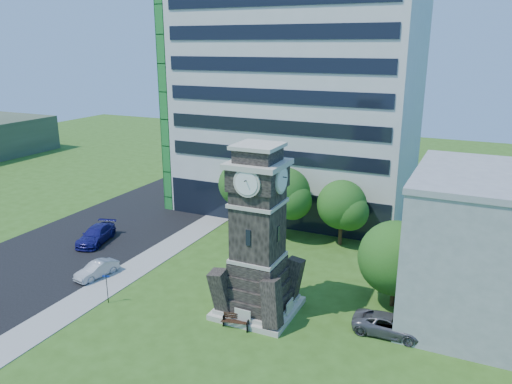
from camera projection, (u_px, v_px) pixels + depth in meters
The scene contains 14 objects.
ground at pixel (208, 314), 35.53m from camera, with size 160.00×160.00×0.00m, color #315317.
sidewalk at pixel (143, 263), 43.72m from camera, with size 3.00×70.00×0.06m, color gray.
street at pixel (70, 248), 47.17m from camera, with size 14.00×80.00×0.02m, color black.
clock_tower at pixel (258, 243), 34.55m from camera, with size 5.40×5.40×12.22m.
office_tall at pixel (297, 84), 55.23m from camera, with size 26.20×15.11×28.60m.
car_street_mid at pixel (97, 270), 41.14m from camera, with size 1.32×3.80×1.25m, color #929499.
car_street_north at pixel (96, 235), 48.27m from camera, with size 2.17×5.33×1.55m, color navy.
car_east_lot at pixel (389, 325), 32.98m from camera, with size 2.21×4.80×1.33m, color #545359.
park_bench at pixel (236, 320), 33.77m from camera, with size 1.92×0.51×0.99m.
street_sign at pixel (107, 285), 36.75m from camera, with size 0.55×0.06×2.30m.
tree_nw at pixel (242, 185), 52.87m from camera, with size 5.34×4.85×6.71m.
tree_nc at pixel (286, 195), 48.29m from camera, with size 5.43×4.93×7.15m.
tree_ne at pixel (342, 206), 46.88m from camera, with size 5.13×4.67×6.36m.
tree_east at pixel (397, 260), 35.69m from camera, with size 5.95×5.41×6.50m.
Camera 1 is at (16.47, -27.16, 18.49)m, focal length 35.00 mm.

